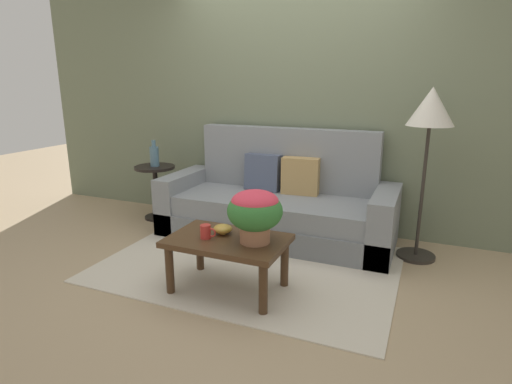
{
  "coord_description": "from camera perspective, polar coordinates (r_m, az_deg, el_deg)",
  "views": [
    {
      "loc": [
        1.33,
        -3.04,
        1.53
      ],
      "look_at": [
        0.01,
        0.08,
        0.62
      ],
      "focal_mm": 29.3,
      "sensor_mm": 36.0,
      "label": 1
    }
  ],
  "objects": [
    {
      "name": "side_table",
      "position": [
        4.81,
        -13.56,
        1.26
      ],
      "size": [
        0.44,
        0.44,
        0.61
      ],
      "color": "black",
      "rests_on": "ground"
    },
    {
      "name": "coffee_table",
      "position": [
        3.09,
        -3.88,
        -7.46
      ],
      "size": [
        0.86,
        0.55,
        0.41
      ],
      "color": "#442D1B",
      "rests_on": "ground"
    },
    {
      "name": "ground_plane",
      "position": [
        3.65,
        -0.69,
        -9.7
      ],
      "size": [
        14.0,
        14.0,
        0.0
      ],
      "primitive_type": "plane",
      "color": "tan"
    },
    {
      "name": "floor_lamp",
      "position": [
        3.74,
        22.67,
        9.17
      ],
      "size": [
        0.38,
        0.38,
        1.48
      ],
      "color": "#2D2823",
      "rests_on": "ground"
    },
    {
      "name": "table_vase",
      "position": [
        4.74,
        -13.7,
        4.84
      ],
      "size": [
        0.1,
        0.1,
        0.29
      ],
      "color": "slate",
      "rests_on": "side_table"
    },
    {
      "name": "wall_back",
      "position": [
        4.42,
        5.56,
        13.81
      ],
      "size": [
        6.4,
        0.12,
        2.88
      ],
      "primitive_type": "cube",
      "color": "slate",
      "rests_on": "ground"
    },
    {
      "name": "snack_bowl",
      "position": [
        3.14,
        -4.56,
        -5.04
      ],
      "size": [
        0.14,
        0.14,
        0.07
      ],
      "color": "gold",
      "rests_on": "coffee_table"
    },
    {
      "name": "coffee_mug",
      "position": [
        3.06,
        -6.84,
        -5.4
      ],
      "size": [
        0.12,
        0.08,
        0.1
      ],
      "color": "red",
      "rests_on": "coffee_table"
    },
    {
      "name": "area_rug",
      "position": [
        3.63,
        -0.85,
        -9.78
      ],
      "size": [
        2.42,
        1.74,
        0.01
      ],
      "primitive_type": "cube",
      "color": "beige",
      "rests_on": "ground"
    },
    {
      "name": "potted_plant",
      "position": [
        2.91,
        -0.14,
        -2.57
      ],
      "size": [
        0.39,
        0.39,
        0.38
      ],
      "color": "#A36B4C",
      "rests_on": "coffee_table"
    },
    {
      "name": "couch",
      "position": [
        4.18,
        2.96,
        -1.89
      ],
      "size": [
        2.28,
        0.86,
        1.06
      ],
      "color": "slate",
      "rests_on": "ground"
    }
  ]
}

